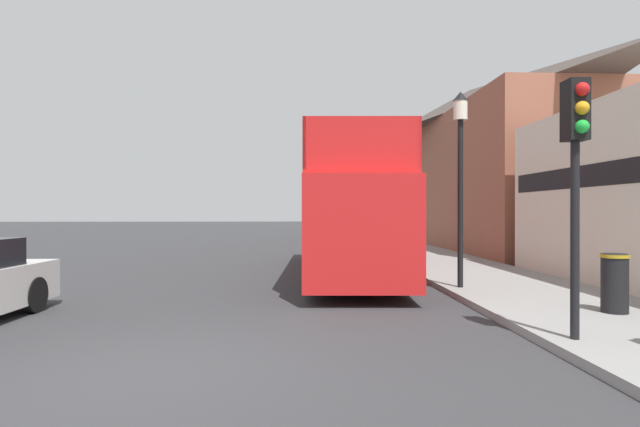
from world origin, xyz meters
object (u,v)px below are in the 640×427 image
(tour_bus, at_px, (348,217))
(lamp_post_nearest, at_px, (460,152))
(lamp_post_third, at_px, (376,186))
(litter_bin, at_px, (615,281))
(parked_car_ahead_of_bus, at_px, (345,239))
(lamp_post_second, at_px, (406,168))
(traffic_signal, at_px, (576,149))

(tour_bus, bearing_deg, lamp_post_nearest, -55.82)
(tour_bus, height_order, lamp_post_nearest, lamp_post_nearest)
(lamp_post_third, bearing_deg, litter_bin, -85.19)
(parked_car_ahead_of_bus, distance_m, lamp_post_second, 5.87)
(lamp_post_nearest, distance_m, litter_bin, 4.39)
(tour_bus, relative_size, lamp_post_third, 2.42)
(tour_bus, xyz_separation_m, lamp_post_third, (2.56, 10.58, 1.54))
(traffic_signal, relative_size, lamp_post_third, 0.80)
(tour_bus, distance_m, lamp_post_third, 10.99)
(litter_bin, bearing_deg, tour_bus, 120.73)
(lamp_post_nearest, height_order, litter_bin, lamp_post_nearest)
(litter_bin, bearing_deg, parked_car_ahead_of_bus, 102.49)
(traffic_signal, height_order, lamp_post_second, lamp_post_second)
(parked_car_ahead_of_bus, bearing_deg, lamp_post_third, 54.47)
(tour_bus, bearing_deg, litter_bin, -56.52)
(tour_bus, relative_size, traffic_signal, 3.03)
(tour_bus, xyz_separation_m, litter_bin, (4.02, -6.76, -1.05))
(traffic_signal, bearing_deg, parked_car_ahead_of_bus, 95.43)
(traffic_signal, height_order, lamp_post_nearest, lamp_post_nearest)
(lamp_post_second, xyz_separation_m, lamp_post_third, (0.01, 7.15, -0.30))
(traffic_signal, distance_m, lamp_post_second, 12.00)
(traffic_signal, bearing_deg, tour_bus, 105.06)
(lamp_post_third, bearing_deg, tour_bus, -103.60)
(tour_bus, distance_m, litter_bin, 7.93)
(tour_bus, height_order, parked_car_ahead_of_bus, tour_bus)
(tour_bus, bearing_deg, lamp_post_third, 79.16)
(traffic_signal, distance_m, lamp_post_third, 19.12)
(tour_bus, xyz_separation_m, lamp_post_second, (2.54, 3.43, 1.84))
(parked_car_ahead_of_bus, distance_m, lamp_post_third, 4.02)
(tour_bus, relative_size, litter_bin, 10.55)
(lamp_post_third, distance_m, litter_bin, 17.59)
(tour_bus, xyz_separation_m, traffic_signal, (2.30, -8.53, 1.05))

